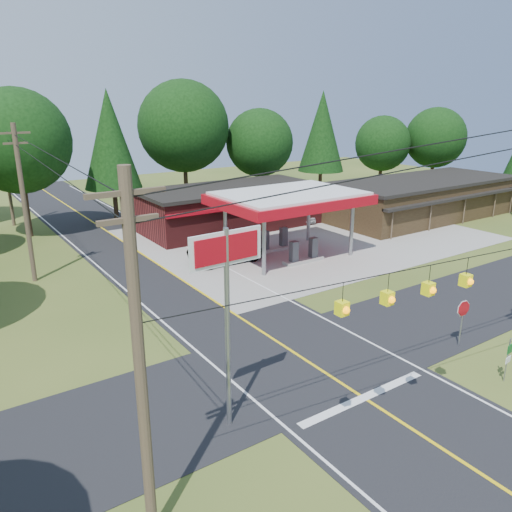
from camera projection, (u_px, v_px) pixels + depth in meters
ground at (306, 361)px, 22.61m from camera, size 120.00×120.00×0.00m
main_highway at (306, 360)px, 22.61m from camera, size 8.00×120.00×0.02m
cross_road at (306, 360)px, 22.61m from camera, size 70.00×7.00×0.02m
lane_center_yellow at (306, 360)px, 22.61m from camera, size 0.15×110.00×0.00m
gas_canopy at (289, 200)px, 36.41m from camera, size 10.60×7.40×4.88m
convenience_store at (231, 207)px, 45.54m from camera, size 16.40×7.55×3.80m
strip_building at (422, 198)px, 49.61m from camera, size 20.40×8.75×3.80m
utility_pole_near_left at (140, 365)px, 12.02m from camera, size 1.80×0.30×10.00m
utility_pole_far_left at (24, 202)px, 31.00m from camera, size 1.80×0.30×10.00m
utility_pole_north at (7, 175)px, 45.37m from camera, size 0.30×0.30×9.50m
overhead_beacons at (410, 272)px, 15.47m from camera, size 17.04×2.04×1.03m
treeline_backdrop at (125, 149)px, 39.77m from camera, size 70.27×51.59×13.30m
suv_car at (227, 251)px, 36.24m from camera, size 5.84×5.84×1.55m
sedan_car at (303, 215)px, 48.10m from camera, size 4.45×4.45×1.21m
big_stop_sign at (227, 282)px, 16.55m from camera, size 2.74×0.21×7.38m
octagonal_stop_sign at (463, 312)px, 23.44m from camera, size 0.82×0.13×2.36m
route_sign_post at (508, 356)px, 20.60m from camera, size 0.41×0.11×1.98m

